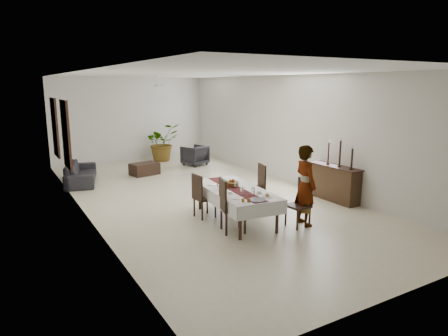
% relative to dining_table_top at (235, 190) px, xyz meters
% --- Properties ---
extents(floor, '(6.00, 12.00, 0.00)m').
position_rel_dining_table_top_xyz_m(floor, '(0.24, 2.10, -0.68)').
color(floor, beige).
rests_on(floor, ground).
extents(ceiling, '(6.00, 12.00, 0.02)m').
position_rel_dining_table_top_xyz_m(ceiling, '(0.24, 2.10, 2.52)').
color(ceiling, white).
rests_on(ceiling, wall_back).
extents(wall_back, '(6.00, 0.02, 3.20)m').
position_rel_dining_table_top_xyz_m(wall_back, '(0.24, 8.10, 0.92)').
color(wall_back, silver).
rests_on(wall_back, floor).
extents(wall_front, '(6.00, 0.02, 3.20)m').
position_rel_dining_table_top_xyz_m(wall_front, '(0.24, -3.90, 0.92)').
color(wall_front, silver).
rests_on(wall_front, floor).
extents(wall_left, '(0.02, 12.00, 3.20)m').
position_rel_dining_table_top_xyz_m(wall_left, '(-2.76, 2.10, 0.92)').
color(wall_left, silver).
rests_on(wall_left, floor).
extents(wall_right, '(0.02, 12.00, 3.20)m').
position_rel_dining_table_top_xyz_m(wall_right, '(3.24, 2.10, 0.92)').
color(wall_right, silver).
rests_on(wall_right, floor).
extents(dining_table_top, '(1.14, 2.32, 0.05)m').
position_rel_dining_table_top_xyz_m(dining_table_top, '(0.00, 0.00, 0.00)').
color(dining_table_top, black).
rests_on(dining_table_top, table_leg_fl).
extents(table_leg_fl, '(0.07, 0.07, 0.65)m').
position_rel_dining_table_top_xyz_m(table_leg_fl, '(-0.51, -1.02, -0.35)').
color(table_leg_fl, black).
rests_on(table_leg_fl, floor).
extents(table_leg_fr, '(0.07, 0.07, 0.65)m').
position_rel_dining_table_top_xyz_m(table_leg_fr, '(0.31, -1.10, -0.35)').
color(table_leg_fr, black).
rests_on(table_leg_fr, floor).
extents(table_leg_bl, '(0.07, 0.07, 0.65)m').
position_rel_dining_table_top_xyz_m(table_leg_bl, '(-0.31, 1.10, -0.35)').
color(table_leg_bl, black).
rests_on(table_leg_bl, floor).
extents(table_leg_br, '(0.07, 0.07, 0.65)m').
position_rel_dining_table_top_xyz_m(table_leg_br, '(0.51, 1.02, -0.35)').
color(table_leg_br, black).
rests_on(table_leg_br, floor).
extents(tablecloth_top, '(1.32, 2.50, 0.01)m').
position_rel_dining_table_top_xyz_m(tablecloth_top, '(0.00, 0.00, 0.03)').
color(tablecloth_top, white).
rests_on(tablecloth_top, dining_table_top).
extents(tablecloth_drape_left, '(0.24, 2.40, 0.28)m').
position_rel_dining_table_top_xyz_m(tablecloth_drape_left, '(-0.54, 0.05, -0.11)').
color(tablecloth_drape_left, white).
rests_on(tablecloth_drape_left, dining_table_top).
extents(tablecloth_drape_right, '(0.24, 2.40, 0.28)m').
position_rel_dining_table_top_xyz_m(tablecloth_drape_right, '(0.54, -0.05, -0.11)').
color(tablecloth_drape_right, silver).
rests_on(tablecloth_drape_right, dining_table_top).
extents(tablecloth_drape_near, '(1.10, 0.11, 0.28)m').
position_rel_dining_table_top_xyz_m(tablecloth_drape_near, '(-0.11, -1.19, -0.11)').
color(tablecloth_drape_near, silver).
rests_on(tablecloth_drape_near, dining_table_top).
extents(tablecloth_drape_far, '(1.10, 0.11, 0.28)m').
position_rel_dining_table_top_xyz_m(tablecloth_drape_far, '(0.11, 1.19, -0.11)').
color(tablecloth_drape_far, silver).
rests_on(tablecloth_drape_far, dining_table_top).
extents(table_runner, '(0.54, 2.35, 0.00)m').
position_rel_dining_table_top_xyz_m(table_runner, '(0.00, 0.00, 0.04)').
color(table_runner, maroon).
rests_on(table_runner, tablecloth_top).
extents(red_pitcher, '(0.15, 0.15, 0.19)m').
position_rel_dining_table_top_xyz_m(red_pitcher, '(-0.22, 0.16, 0.13)').
color(red_pitcher, maroon).
rests_on(red_pitcher, tablecloth_top).
extents(pitcher_handle, '(0.11, 0.03, 0.11)m').
position_rel_dining_table_top_xyz_m(pitcher_handle, '(-0.30, 0.17, 0.13)').
color(pitcher_handle, maroon).
rests_on(pitcher_handle, red_pitcher).
extents(wine_glass_near, '(0.07, 0.07, 0.16)m').
position_rel_dining_table_top_xyz_m(wine_glass_near, '(0.05, -0.61, 0.11)').
color(wine_glass_near, white).
rests_on(wine_glass_near, tablecloth_top).
extents(wine_glass_mid, '(0.07, 0.07, 0.16)m').
position_rel_dining_table_top_xyz_m(wine_glass_mid, '(-0.14, -0.50, 0.11)').
color(wine_glass_mid, white).
rests_on(wine_glass_mid, tablecloth_top).
extents(wine_glass_far, '(0.07, 0.07, 0.16)m').
position_rel_dining_table_top_xyz_m(wine_glass_far, '(0.05, 0.04, 0.11)').
color(wine_glass_far, white).
rests_on(wine_glass_far, tablecloth_top).
extents(teacup_right, '(0.08, 0.08, 0.06)m').
position_rel_dining_table_top_xyz_m(teacup_right, '(0.23, -0.58, 0.06)').
color(teacup_right, silver).
rests_on(teacup_right, saucer_right).
extents(saucer_right, '(0.14, 0.14, 0.01)m').
position_rel_dining_table_top_xyz_m(saucer_right, '(0.23, -0.58, 0.04)').
color(saucer_right, silver).
rests_on(saucer_right, tablecloth_top).
extents(teacup_left, '(0.08, 0.08, 0.06)m').
position_rel_dining_table_top_xyz_m(teacup_left, '(-0.31, -0.30, 0.06)').
color(teacup_left, white).
rests_on(teacup_left, saucer_left).
extents(saucer_left, '(0.14, 0.14, 0.01)m').
position_rel_dining_table_top_xyz_m(saucer_left, '(-0.31, -0.30, 0.04)').
color(saucer_left, white).
rests_on(saucer_left, tablecloth_top).
extents(plate_near_right, '(0.22, 0.22, 0.01)m').
position_rel_dining_table_top_xyz_m(plate_near_right, '(0.23, -0.86, 0.04)').
color(plate_near_right, silver).
rests_on(plate_near_right, tablecloth_top).
extents(bread_near_right, '(0.08, 0.08, 0.08)m').
position_rel_dining_table_top_xyz_m(bread_near_right, '(0.23, -0.86, 0.07)').
color(bread_near_right, tan).
rests_on(bread_near_right, plate_near_right).
extents(plate_near_left, '(0.22, 0.22, 0.01)m').
position_rel_dining_table_top_xyz_m(plate_near_left, '(-0.34, -0.67, 0.04)').
color(plate_near_left, white).
rests_on(plate_near_left, tablecloth_top).
extents(plate_far_left, '(0.22, 0.22, 0.01)m').
position_rel_dining_table_top_xyz_m(plate_far_left, '(-0.25, 0.54, 0.04)').
color(plate_far_left, silver).
rests_on(plate_far_left, tablecloth_top).
extents(serving_tray, '(0.34, 0.34, 0.02)m').
position_rel_dining_table_top_xyz_m(serving_tray, '(-0.09, -0.98, 0.04)').
color(serving_tray, '#3F3F44').
rests_on(serving_tray, tablecloth_top).
extents(jam_jar_a, '(0.06, 0.06, 0.07)m').
position_rel_dining_table_top_xyz_m(jam_jar_a, '(-0.30, -0.98, 0.07)').
color(jam_jar_a, maroon).
rests_on(jam_jar_a, tablecloth_top).
extents(jam_jar_b, '(0.06, 0.06, 0.07)m').
position_rel_dining_table_top_xyz_m(jam_jar_b, '(-0.39, -0.92, 0.07)').
color(jam_jar_b, '#8D6214').
rests_on(jam_jar_b, tablecloth_top).
extents(fruit_basket, '(0.28, 0.28, 0.09)m').
position_rel_dining_table_top_xyz_m(fruit_basket, '(0.07, 0.23, 0.08)').
color(fruit_basket, brown).
rests_on(fruit_basket, tablecloth_top).
extents(fruit_red, '(0.08, 0.08, 0.08)m').
position_rel_dining_table_top_xyz_m(fruit_red, '(0.10, 0.24, 0.15)').
color(fruit_red, '#AA2811').
rests_on(fruit_red, fruit_basket).
extents(fruit_green, '(0.07, 0.07, 0.07)m').
position_rel_dining_table_top_xyz_m(fruit_green, '(0.03, 0.26, 0.15)').
color(fruit_green, olive).
rests_on(fruit_green, fruit_basket).
extents(chair_right_near_seat, '(0.45, 0.45, 0.05)m').
position_rel_dining_table_top_xyz_m(chair_right_near_seat, '(0.93, -0.99, -0.23)').
color(chair_right_near_seat, black).
rests_on(chair_right_near_seat, chair_right_near_leg_fl).
extents(chair_right_near_leg_fl, '(0.04, 0.04, 0.42)m').
position_rel_dining_table_top_xyz_m(chair_right_near_leg_fl, '(1.12, -1.15, -0.47)').
color(chair_right_near_leg_fl, black).
rests_on(chair_right_near_leg_fl, floor).
extents(chair_right_near_leg_fr, '(0.04, 0.04, 0.42)m').
position_rel_dining_table_top_xyz_m(chair_right_near_leg_fr, '(1.10, -0.80, -0.47)').
color(chair_right_near_leg_fr, black).
rests_on(chair_right_near_leg_fr, floor).
extents(chair_right_near_leg_bl, '(0.04, 0.04, 0.42)m').
position_rel_dining_table_top_xyz_m(chair_right_near_leg_bl, '(0.77, -1.17, -0.47)').
color(chair_right_near_leg_bl, black).
rests_on(chair_right_near_leg_bl, floor).
extents(chair_right_near_leg_br, '(0.04, 0.04, 0.42)m').
position_rel_dining_table_top_xyz_m(chair_right_near_leg_br, '(0.75, -0.82, -0.47)').
color(chair_right_near_leg_br, black).
rests_on(chair_right_near_leg_br, floor).
extents(chair_right_near_back, '(0.06, 0.43, 0.54)m').
position_rel_dining_table_top_xyz_m(chair_right_near_back, '(1.13, -0.98, 0.06)').
color(chair_right_near_back, black).
rests_on(chair_right_near_back, chair_right_near_seat).
extents(chair_right_far_seat, '(0.54, 0.54, 0.05)m').
position_rel_dining_table_top_xyz_m(chair_right_far_seat, '(0.87, 0.55, -0.21)').
color(chair_right_far_seat, black).
rests_on(chair_right_far_seat, chair_right_far_leg_fl).
extents(chair_right_far_leg_fl, '(0.05, 0.05, 0.44)m').
position_rel_dining_table_top_xyz_m(chair_right_far_leg_fl, '(1.01, 0.33, -0.46)').
color(chair_right_far_leg_fl, black).
rests_on(chair_right_far_leg_fl, floor).
extents(chair_right_far_leg_fr, '(0.05, 0.05, 0.44)m').
position_rel_dining_table_top_xyz_m(chair_right_far_leg_fr, '(1.09, 0.69, -0.46)').
color(chair_right_far_leg_fr, black).
rests_on(chair_right_far_leg_fr, floor).
extents(chair_right_far_leg_bl, '(0.05, 0.05, 0.44)m').
position_rel_dining_table_top_xyz_m(chair_right_far_leg_bl, '(0.65, 0.42, -0.46)').
color(chair_right_far_leg_bl, black).
rests_on(chair_right_far_leg_bl, floor).
extents(chair_right_far_leg_br, '(0.05, 0.05, 0.44)m').
position_rel_dining_table_top_xyz_m(chair_right_far_leg_br, '(0.73, 0.77, -0.46)').
color(chair_right_far_leg_br, black).
rests_on(chair_right_far_leg_br, floor).
extents(chair_right_far_back, '(0.14, 0.44, 0.57)m').
position_rel_dining_table_top_xyz_m(chair_right_far_back, '(1.07, 0.51, 0.10)').
color(chair_right_far_back, black).
rests_on(chair_right_far_back, chair_right_far_seat).
extents(chair_left_near_seat, '(0.57, 0.57, 0.05)m').
position_rel_dining_table_top_xyz_m(chair_left_near_seat, '(-0.40, -0.57, -0.19)').
color(chair_left_near_seat, black).
rests_on(chair_left_near_seat, chair_left_near_leg_fl).
extents(chair_left_near_leg_fl, '(0.06, 0.06, 0.46)m').
position_rel_dining_table_top_xyz_m(chair_left_near_leg_fl, '(-0.54, -0.34, -0.45)').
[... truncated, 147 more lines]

